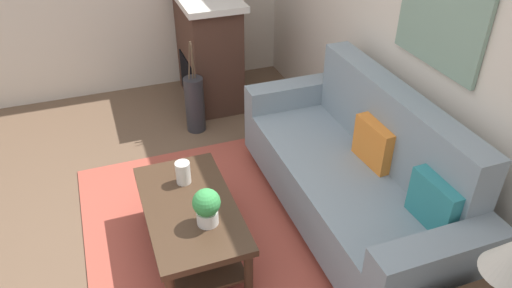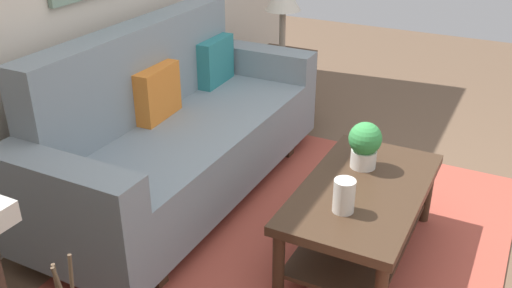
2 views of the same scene
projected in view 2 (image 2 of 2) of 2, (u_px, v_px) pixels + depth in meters
The scene contains 9 objects.
ground_plane at pixel (393, 265), 3.02m from camera, with size 9.46×9.46×0.00m, color brown.
area_rug at pixel (307, 239), 3.22m from camera, with size 2.51×2.08×0.01m, color #B24C3D.
couch at pixel (177, 134), 3.48m from camera, with size 2.19×0.84×1.08m.
throw_pillow_orange at pixel (157, 93), 3.42m from camera, with size 0.36×0.12×0.32m, color orange.
throw_pillow_teal at pixel (215, 61), 3.96m from camera, with size 0.36×0.12×0.32m, color teal.
coffee_table at pixel (362, 206), 2.96m from camera, with size 1.10×0.60×0.43m.
tabletop_vase at pixel (344, 196), 2.68m from camera, with size 0.11×0.11×0.17m, color white.
potted_plant_tabletop at pixel (365, 144), 3.04m from camera, with size 0.18×0.18×0.26m.
side_table at pixel (281, 87), 4.63m from camera, with size 0.44×0.44×0.56m, color #422D1E.
Camera 2 is at (-2.48, -0.45, 1.93)m, focal length 39.66 mm.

